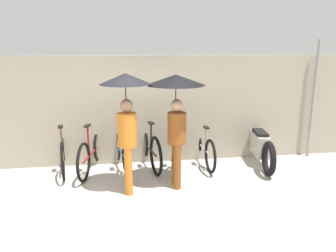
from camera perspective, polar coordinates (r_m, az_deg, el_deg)
ground_plane at (r=5.12m, az=-4.61°, el=-14.87°), size 30.00×30.00×0.00m
back_wall at (r=6.86m, az=-6.02°, el=2.68°), size 12.06×0.12×2.26m
parked_bicycle_0 at (r=6.87m, az=-17.85°, el=-4.33°), size 0.45×1.72×0.97m
parked_bicycle_1 at (r=6.72m, az=-13.09°, el=-4.41°), size 0.54×1.80×1.08m
parked_bicycle_2 at (r=6.69m, az=-8.20°, el=-4.28°), size 0.51×1.77×0.99m
parked_bicycle_3 at (r=6.78m, az=-3.34°, el=-3.75°), size 0.49×1.80×1.06m
parked_bicycle_4 at (r=6.82m, az=1.55°, el=-3.98°), size 0.57×1.62×1.09m
parked_bicycle_5 at (r=6.99m, az=6.12°, el=-3.66°), size 0.44×1.75×1.03m
pedestrian_leading at (r=5.40m, az=-7.29°, el=3.70°), size 0.85×0.85×2.02m
pedestrian_center at (r=5.59m, az=1.42°, el=4.65°), size 1.00×1.00×1.98m
motorcycle at (r=7.23m, az=15.62°, el=-3.25°), size 0.61×2.07×0.91m
awning_pole at (r=7.83m, az=24.00°, el=4.13°), size 0.07×0.07×2.57m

